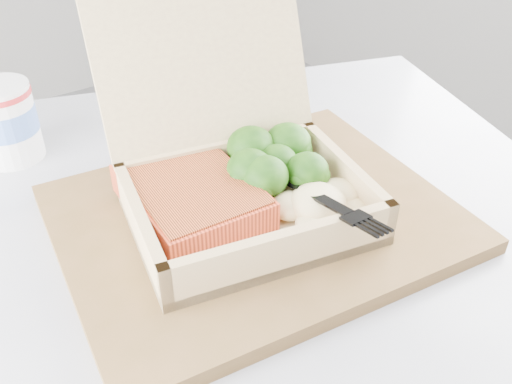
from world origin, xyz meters
TOP-DOWN VIEW (x-y plane):
  - cafe_table at (0.61, 0.10)m, footprint 0.90×0.90m
  - serving_tray at (0.63, 0.11)m, footprint 0.39×0.33m
  - takeout_container at (0.62, 0.14)m, footprint 0.25×0.27m
  - salmon_fillet at (0.58, 0.14)m, footprint 0.11×0.14m
  - broccoli_pile at (0.67, 0.13)m, footprint 0.11×0.11m
  - mashed_potatoes at (0.67, 0.06)m, footprint 0.08×0.07m
  - plastic_fork at (0.66, 0.09)m, footprint 0.02×0.15m
  - paper_cup at (0.47, 0.37)m, footprint 0.07×0.07m
  - receipt at (0.70, 0.28)m, footprint 0.09×0.14m

SIDE VIEW (x-z plane):
  - cafe_table at x=0.61m, z-range 0.17..0.87m
  - receipt at x=0.70m, z-range 0.70..0.70m
  - serving_tray at x=0.63m, z-range 0.70..0.71m
  - salmon_fillet at x=0.58m, z-range 0.72..0.75m
  - mashed_potatoes at x=0.67m, z-range 0.72..0.75m
  - broccoli_pile at x=0.67m, z-range 0.72..0.76m
  - paper_cup at x=0.47m, z-range 0.70..0.79m
  - plastic_fork at x=0.66m, z-range 0.74..0.76m
  - takeout_container at x=0.62m, z-range 0.67..0.86m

